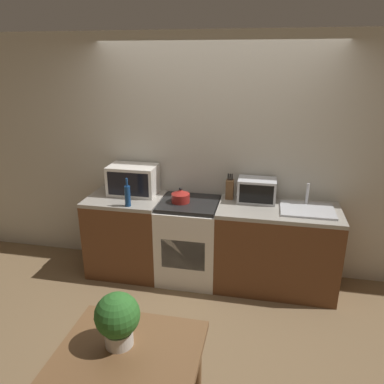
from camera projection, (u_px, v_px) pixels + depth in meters
ground_plane at (198, 311)px, 3.66m from camera, size 16.00×16.00×0.00m
wall_back at (214, 158)px, 4.09m from camera, size 10.00×0.06×2.60m
counter_left_run at (127, 234)px, 4.24m from camera, size 0.81×0.62×0.90m
counter_right_run at (276, 248)px, 3.93m from camera, size 1.23×0.62×0.90m
stove_range at (189, 240)px, 4.10m from camera, size 0.63×0.62×0.90m
kettle at (181, 196)px, 3.92m from camera, size 0.19×0.19×0.16m
microwave at (133, 180)px, 4.13m from camera, size 0.52×0.33×0.33m
bottle at (128, 195)px, 3.80m from camera, size 0.06×0.06×0.30m
knife_block at (230, 189)px, 4.00m from camera, size 0.08×0.08×0.28m
toaster_oven at (257, 190)px, 3.92m from camera, size 0.39×0.26×0.25m
sink_basin at (307, 209)px, 3.72m from camera, size 0.53×0.41×0.24m
dining_table at (126, 372)px, 2.12m from camera, size 0.82×0.78×0.77m
potted_plant at (118, 318)px, 2.12m from camera, size 0.26×0.26×0.33m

